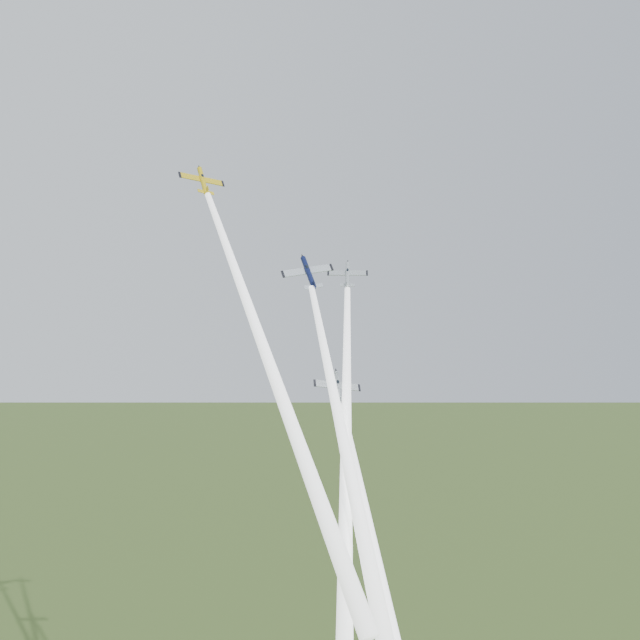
{
  "coord_description": "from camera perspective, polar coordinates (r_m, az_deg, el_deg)",
  "views": [
    {
      "loc": [
        -44.98,
        -116.96,
        90.49
      ],
      "look_at": [
        0.0,
        -6.0,
        92.0
      ],
      "focal_mm": 45.0,
      "sensor_mm": 36.0,
      "label": 1
    }
  ],
  "objects": [
    {
      "name": "plane_navy",
      "position": [
        129.22,
        -0.83,
        3.4
      ],
      "size": [
        8.96,
        7.59,
        8.66
      ],
      "primitive_type": null,
      "rotation": [
        0.88,
        -0.16,
        -0.13
      ],
      "color": "#0E153E"
    },
    {
      "name": "smoke_trail_silver_right",
      "position": [
        110.85,
        1.86,
        -10.31
      ],
      "size": [
        20.09,
        40.31,
        51.84
      ],
      "primitive_type": null,
      "rotation": [
        -0.69,
        0.0,
        -0.43
      ],
      "color": "white"
    },
    {
      "name": "smoke_trail_navy",
      "position": [
        109.87,
        1.8,
        -9.16
      ],
      "size": [
        7.42,
        39.5,
        47.3
      ],
      "primitive_type": null,
      "rotation": [
        -0.69,
        0.0,
        -0.13
      ],
      "color": "white"
    },
    {
      "name": "plane_yellow",
      "position": [
        129.36,
        -8.35,
        9.78
      ],
      "size": [
        7.91,
        6.92,
        7.34
      ],
      "primitive_type": null,
      "rotation": [
        0.88,
        0.1,
        0.15
      ],
      "color": "gold"
    },
    {
      "name": "smoke_trail_yellow",
      "position": [
        105.32,
        -3.31,
        -3.94
      ],
      "size": [
        9.28,
        46.08,
        55.46
      ],
      "primitive_type": null,
      "rotation": [
        -0.69,
        0.0,
        0.15
      ],
      "color": "white"
    },
    {
      "name": "smoke_trail_silver_low",
      "position": [
        106.8,
        4.94,
        -20.32
      ],
      "size": [
        7.19,
        42.3,
        50.67
      ],
      "primitive_type": null,
      "rotation": [
        -0.69,
        0.0,
        -0.12
      ],
      "color": "white"
    },
    {
      "name": "plane_silver_low",
      "position": [
        122.1,
        1.28,
        -4.83
      ],
      "size": [
        8.61,
        6.37,
        7.31
      ],
      "primitive_type": null,
      "rotation": [
        0.88,
        0.12,
        -0.12
      ],
      "color": "#A2AAB0"
    },
    {
      "name": "plane_silver_right",
      "position": [
        132.41,
        1.97,
        3.26
      ],
      "size": [
        8.25,
        7.38,
        5.86
      ],
      "primitive_type": null,
      "rotation": [
        0.88,
        0.01,
        -0.43
      ],
      "color": "#ACB5BB"
    }
  ]
}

